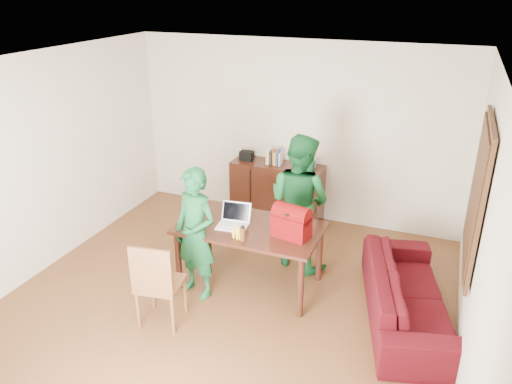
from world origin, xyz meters
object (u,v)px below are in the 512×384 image
at_px(person_near, 196,234).
at_px(chair, 161,298).
at_px(red_bag, 291,224).
at_px(sofa, 407,294).
at_px(person_far, 299,202).
at_px(table, 250,234).
at_px(bottle, 243,233).
at_px(laptop, 232,223).

bearing_deg(person_near, chair, -84.37).
bearing_deg(red_bag, sofa, 14.45).
bearing_deg(sofa, person_far, 50.67).
distance_m(person_far, sofa, 1.71).
relative_size(table, chair, 1.68).
distance_m(table, bottle, 0.40).
bearing_deg(laptop, table, 19.99).
distance_m(table, sofa, 1.89).
bearing_deg(chair, person_far, 51.18).
bearing_deg(laptop, sofa, -3.17).
bearing_deg(table, laptop, -153.59).
bearing_deg(person_near, sofa, 25.69).
bearing_deg(person_far, bottle, 91.89).
xyz_separation_m(laptop, bottle, (0.24, -0.26, 0.04)).
bearing_deg(table, person_near, -141.40).
bearing_deg(sofa, laptop, 78.53).
distance_m(person_near, person_far, 1.41).
xyz_separation_m(person_near, sofa, (2.35, 0.41, -0.48)).
height_order(red_bag, sofa, red_bag).
height_order(person_far, laptop, person_far).
distance_m(chair, red_bag, 1.63).
distance_m(chair, laptop, 1.17).
xyz_separation_m(chair, person_near, (0.11, 0.63, 0.49)).
bearing_deg(red_bag, person_near, -150.52).
distance_m(person_near, laptop, 0.45).
bearing_deg(sofa, person_near, 85.54).
bearing_deg(table, red_bag, -6.07).
xyz_separation_m(table, bottle, (0.06, -0.35, 0.19)).
bearing_deg(sofa, bottle, 86.99).
xyz_separation_m(chair, bottle, (0.67, 0.68, 0.59)).
height_order(chair, laptop, laptop).
xyz_separation_m(person_far, sofa, (1.46, -0.68, -0.58)).
xyz_separation_m(table, person_far, (0.39, 0.69, 0.19)).
bearing_deg(bottle, sofa, 11.43).
distance_m(chair, person_near, 0.81).
bearing_deg(sofa, chair, 98.50).
relative_size(chair, person_near, 0.64).
height_order(laptop, red_bag, red_bag).
relative_size(bottle, sofa, 0.09).
bearing_deg(laptop, person_far, 47.68).
distance_m(laptop, bottle, 0.35).
bearing_deg(laptop, bottle, -53.14).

